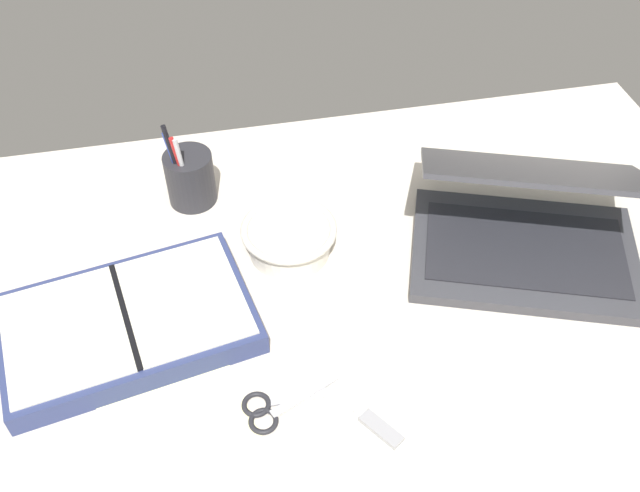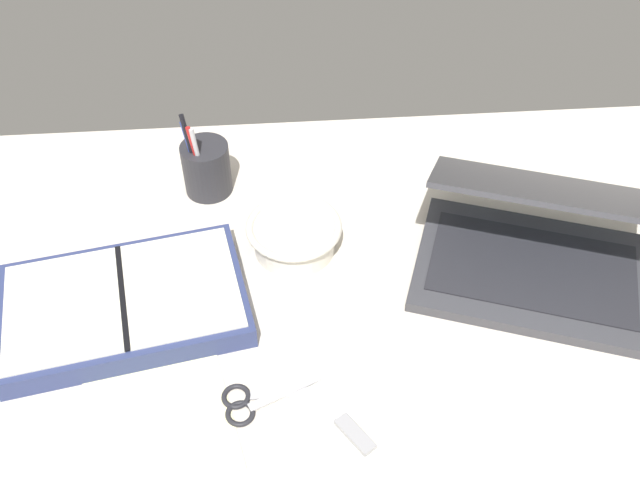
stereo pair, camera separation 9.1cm
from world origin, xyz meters
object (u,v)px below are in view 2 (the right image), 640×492
at_px(laptop, 538,244).
at_px(bowl, 294,235).
at_px(scissors, 250,402).
at_px(pen_cup, 206,168).
at_px(planner, 125,304).

bearing_deg(laptop, bowl, -170.62).
height_order(bowl, scissors, bowl).
xyz_separation_m(laptop, scissors, (-0.44, -0.21, -0.05)).
height_order(laptop, bowl, laptop).
relative_size(pen_cup, planner, 0.41).
distance_m(bowl, scissors, 0.29).
distance_m(laptop, planner, 0.62).
bearing_deg(planner, bowl, 13.35).
distance_m(bowl, pen_cup, 0.21).
relative_size(bowl, planner, 0.39).
xyz_separation_m(pen_cup, planner, (-0.11, -0.27, -0.03)).
xyz_separation_m(bowl, planner, (-0.25, -0.11, -0.01)).
bearing_deg(pen_cup, laptop, -23.76).
bearing_deg(planner, laptop, -6.42).
distance_m(planner, scissors, 0.24).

